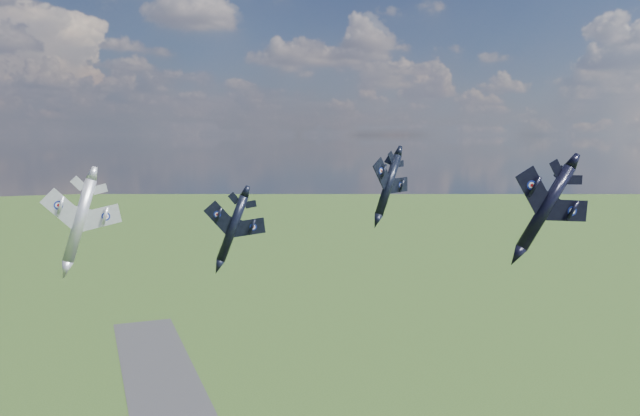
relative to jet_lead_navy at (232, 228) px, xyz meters
name	(u,v)px	position (x,y,z in m)	size (l,w,h in m)	color
jet_lead_navy	(232,228)	(0.00, 0.00, 0.00)	(8.85, 12.34, 2.55)	black
jet_right_navy	(546,208)	(37.01, -15.80, 2.89)	(11.80, 16.45, 3.40)	black
jet_high_navy	(388,185)	(33.46, 21.05, 3.14)	(11.54, 16.09, 3.33)	black
jet_left_silver	(80,221)	(-18.57, 2.45, 1.61)	(10.32, 14.39, 2.98)	#AEB0BA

